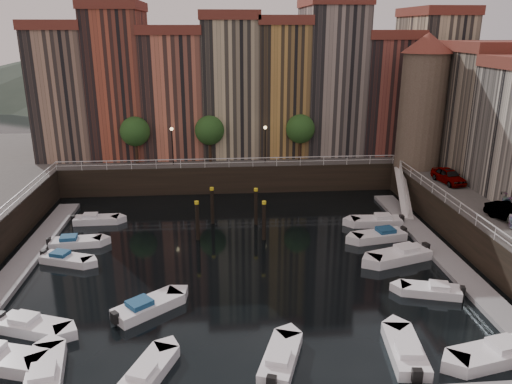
{
  "coord_description": "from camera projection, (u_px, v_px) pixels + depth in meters",
  "views": [
    {
      "loc": [
        -1.31,
        -35.7,
        17.12
      ],
      "look_at": [
        1.93,
        4.0,
        4.05
      ],
      "focal_mm": 35.0,
      "sensor_mm": 36.0,
      "label": 1
    }
  ],
  "objects": [
    {
      "name": "ground",
      "position": [
        236.0,
        257.0,
        39.24
      ],
      "size": [
        200.0,
        200.0,
        0.0
      ],
      "primitive_type": "plane",
      "color": "black",
      "rests_on": "ground"
    },
    {
      "name": "quay_far",
      "position": [
        227.0,
        158.0,
        63.4
      ],
      "size": [
        80.0,
        20.0,
        3.0
      ],
      "primitive_type": "cube",
      "color": "black",
      "rests_on": "ground"
    },
    {
      "name": "dock_left",
      "position": [
        18.0,
        269.0,
        36.99
      ],
      "size": [
        2.0,
        28.0,
        0.35
      ],
      "primitive_type": "cube",
      "color": "gray",
      "rests_on": "ground"
    },
    {
      "name": "dock_right",
      "position": [
        440.0,
        253.0,
        39.49
      ],
      "size": [
        2.0,
        28.0,
        0.35
      ],
      "primitive_type": "cube",
      "color": "gray",
      "rests_on": "ground"
    },
    {
      "name": "mountains",
      "position": [
        225.0,
        63.0,
        141.08
      ],
      "size": [
        145.0,
        100.0,
        18.0
      ],
      "color": "#2D382D",
      "rests_on": "ground"
    },
    {
      "name": "far_terrace",
      "position": [
        254.0,
        84.0,
        58.34
      ],
      "size": [
        48.7,
        10.3,
        17.5
      ],
      "color": "#9B7963",
      "rests_on": "quay_far"
    },
    {
      "name": "corner_tower",
      "position": [
        422.0,
        99.0,
        51.34
      ],
      "size": [
        5.2,
        5.2,
        13.8
      ],
      "color": "#6B5B4C",
      "rests_on": "quay_right"
    },
    {
      "name": "promenade_trees",
      "position": [
        216.0,
        130.0,
        54.32
      ],
      "size": [
        21.2,
        3.2,
        5.2
      ],
      "color": "black",
      "rests_on": "quay_far"
    },
    {
      "name": "street_lamps",
      "position": [
        219.0,
        138.0,
        53.62
      ],
      "size": [
        10.36,
        0.36,
        4.18
      ],
      "color": "black",
      "rests_on": "quay_far"
    },
    {
      "name": "railings",
      "position": [
        233.0,
        192.0,
        42.69
      ],
      "size": [
        36.08,
        34.04,
        0.52
      ],
      "color": "white",
      "rests_on": "ground"
    },
    {
      "name": "gangway",
      "position": [
        403.0,
        190.0,
        49.43
      ],
      "size": [
        2.78,
        8.32,
        3.73
      ],
      "color": "white",
      "rests_on": "ground"
    },
    {
      "name": "mooring_pilings",
      "position": [
        232.0,
        214.0,
        43.74
      ],
      "size": [
        5.96,
        4.48,
        3.78
      ],
      "color": "black",
      "rests_on": "ground"
    },
    {
      "name": "boat_left_1",
      "position": [
        32.0,
        326.0,
        29.53
      ],
      "size": [
        4.72,
        3.09,
        1.06
      ],
      "rotation": [
        0.0,
        0.0,
        -0.36
      ],
      "color": "white",
      "rests_on": "ground"
    },
    {
      "name": "boat_left_2",
      "position": [
        66.0,
        259.0,
        38.22
      ],
      "size": [
        4.25,
        2.8,
        0.96
      ],
      "rotation": [
        0.0,
        0.0,
        -0.36
      ],
      "color": "white",
      "rests_on": "ground"
    },
    {
      "name": "boat_left_3",
      "position": [
        75.0,
        242.0,
        41.21
      ],
      "size": [
        4.38,
        1.92,
        0.99
      ],
      "rotation": [
        0.0,
        0.0,
        0.09
      ],
      "color": "white",
      "rests_on": "ground"
    },
    {
      "name": "boat_left_4",
      "position": [
        95.0,
        220.0,
        46.1
      ],
      "size": [
        4.24,
        1.6,
        0.97
      ],
      "rotation": [
        0.0,
        0.0,
        0.02
      ],
      "color": "white",
      "rests_on": "ground"
    },
    {
      "name": "boat_right_0",
      "position": [
        495.0,
        354.0,
        26.92
      ],
      "size": [
        5.24,
        2.87,
        1.17
      ],
      "rotation": [
        0.0,
        0.0,
        3.36
      ],
      "color": "white",
      "rests_on": "ground"
    },
    {
      "name": "boat_right_1",
      "position": [
        432.0,
        290.0,
        33.66
      ],
      "size": [
        4.23,
        2.51,
        0.95
      ],
      "rotation": [
        0.0,
        0.0,
        2.86
      ],
      "color": "white",
      "rests_on": "ground"
    },
    {
      "name": "boat_right_2",
      "position": [
        400.0,
        255.0,
        38.64
      ],
      "size": [
        5.36,
        3.33,
        1.2
      ],
      "rotation": [
        0.0,
        0.0,
        3.45
      ],
      "color": "white",
      "rests_on": "ground"
    },
    {
      "name": "boat_right_3",
      "position": [
        380.0,
        236.0,
        42.4
      ],
      "size": [
        4.87,
        2.53,
        1.09
      ],
      "rotation": [
        0.0,
        0.0,
        3.33
      ],
      "color": "white",
      "rests_on": "ground"
    },
    {
      "name": "boat_right_4",
      "position": [
        377.0,
        221.0,
        45.61
      ],
      "size": [
        4.8,
        1.96,
        1.09
      ],
      "rotation": [
        0.0,
        0.0,
        3.09
      ],
      "color": "white",
      "rests_on": "ground"
    },
    {
      "name": "boat_near_0",
      "position": [
        45.0,
        374.0,
        25.43
      ],
      "size": [
        2.56,
        4.89,
        1.1
      ],
      "rotation": [
        0.0,
        0.0,
        1.76
      ],
      "color": "white",
      "rests_on": "ground"
    },
    {
      "name": "boat_near_1",
      "position": [
        147.0,
        373.0,
        25.53
      ],
      "size": [
        3.05,
        4.51,
        1.02
      ],
      "rotation": [
        0.0,
        0.0,
        1.19
      ],
      "color": "white",
      "rests_on": "ground"
    },
    {
      "name": "boat_near_2",
      "position": [
        280.0,
        359.0,
        26.6
      ],
      "size": [
        2.97,
        4.65,
        1.05
      ],
      "rotation": [
        0.0,
        0.0,
        1.24
      ],
      "color": "white",
      "rests_on": "ground"
    },
    {
      "name": "boat_near_3",
      "position": [
        406.0,
        352.0,
        27.18
      ],
      "size": [
        2.25,
        4.86,
        1.09
      ],
      "rotation": [
        0.0,
        0.0,
        1.45
      ],
      "color": "white",
      "rests_on": "ground"
    },
    {
      "name": "car_a",
      "position": [
        449.0,
        177.0,
        47.46
      ],
      "size": [
        2.24,
        4.33,
        1.41
      ],
      "primitive_type": "imported",
      "rotation": [
        0.0,
        0.0,
        0.14
      ],
      "color": "gray",
      "rests_on": "quay_right"
    },
    {
      "name": "boat_extra_56",
      "position": [
        147.0,
        307.0,
        31.55
      ],
      "size": [
        4.57,
        4.2,
        1.1
      ],
      "rotation": [
        0.0,
        0.0,
        0.69
      ],
      "color": "white",
      "rests_on": "ground"
    }
  ]
}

